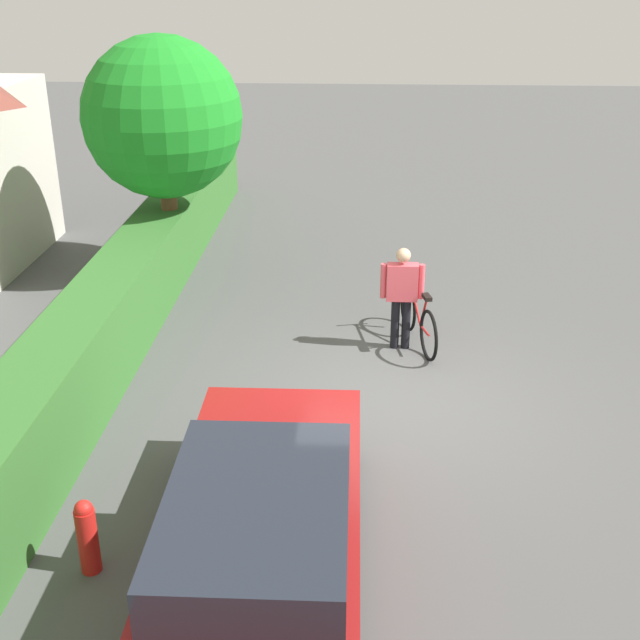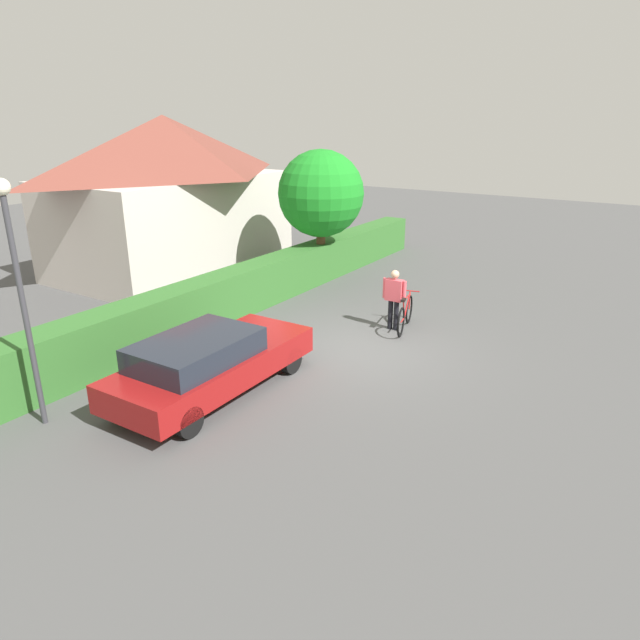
# 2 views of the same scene
# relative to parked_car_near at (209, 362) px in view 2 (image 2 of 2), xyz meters

# --- Properties ---
(ground_plane) EXTENTS (60.00, 60.00, 0.00)m
(ground_plane) POSITION_rel_parked_car_near_xyz_m (3.58, -1.35, -0.69)
(ground_plane) COLOR #4A4A4A
(hedge_row) EXTENTS (21.41, 0.90, 1.28)m
(hedge_row) POSITION_rel_parked_car_near_xyz_m (3.58, 2.80, -0.06)
(hedge_row) COLOR #306528
(hedge_row) RESTS_ON ground
(house_distant) EXTENTS (8.27, 5.15, 5.33)m
(house_distant) POSITION_rel_parked_car_near_xyz_m (6.69, 8.03, 2.03)
(house_distant) COLOR beige
(house_distant) RESTS_ON ground
(parked_car_near) EXTENTS (4.56, 1.82, 1.31)m
(parked_car_near) POSITION_rel_parked_car_near_xyz_m (0.00, 0.00, 0.00)
(parked_car_near) COLOR maroon
(parked_car_near) RESTS_ON ground
(bicycle) EXTENTS (1.81, 0.61, 0.95)m
(bicycle) POSITION_rel_parked_car_near_xyz_m (5.47, -1.73, -0.28)
(bicycle) COLOR black
(bicycle) RESTS_ON ground
(person_rider) EXTENTS (0.21, 0.65, 1.60)m
(person_rider) POSITION_rel_parked_car_near_xyz_m (5.32, -1.46, 0.23)
(person_rider) COLOR black
(person_rider) RESTS_ON ground
(street_lamp) EXTENTS (0.28, 0.28, 4.37)m
(street_lamp) POSITION_rel_parked_car_near_xyz_m (-2.51, 1.76, 2.12)
(street_lamp) COLOR #38383D
(street_lamp) RESTS_ON ground
(tree_kerbside) EXTENTS (2.80, 2.80, 4.31)m
(tree_kerbside) POSITION_rel_parked_car_near_xyz_m (8.23, 2.66, 2.21)
(tree_kerbside) COLOR brown
(tree_kerbside) RESTS_ON ground
(fire_hydrant) EXTENTS (0.20, 0.20, 0.81)m
(fire_hydrant) POSITION_rel_parked_car_near_xyz_m (0.18, 1.71, -0.28)
(fire_hydrant) COLOR red
(fire_hydrant) RESTS_ON ground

